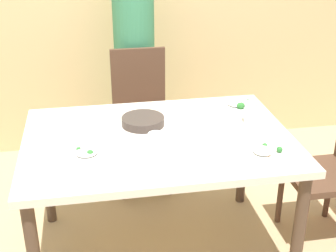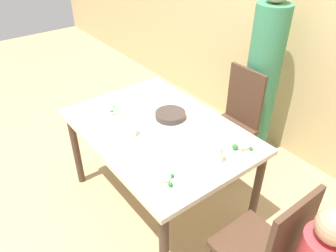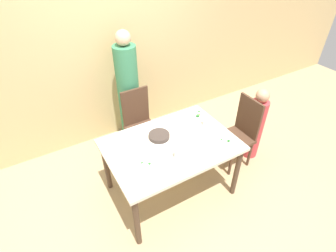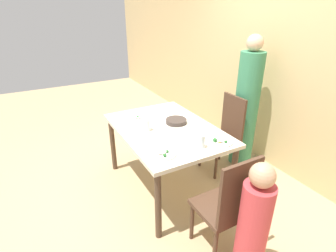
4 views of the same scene
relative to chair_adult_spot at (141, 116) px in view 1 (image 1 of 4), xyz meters
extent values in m
plane|color=tan|center=(-0.01, -0.83, -0.51)|extent=(10.00, 10.00, 0.00)
cube|color=beige|center=(-0.01, -0.83, 0.23)|extent=(1.39, 0.97, 0.04)
cylinder|color=#4C3828|center=(0.63, -1.26, -0.15)|extent=(0.06, 0.06, 0.72)
cylinder|color=#4C3828|center=(-0.64, -0.41, -0.15)|extent=(0.06, 0.06, 0.72)
cylinder|color=#4C3828|center=(0.63, -0.41, -0.15)|extent=(0.06, 0.06, 0.72)
cube|color=#4C3323|center=(0.00, -0.08, -0.09)|extent=(0.40, 0.40, 0.04)
cube|color=#4C3323|center=(0.00, 0.11, 0.20)|extent=(0.38, 0.03, 0.53)
cylinder|color=#4C3323|center=(-0.17, -0.24, -0.31)|extent=(0.04, 0.04, 0.40)
cylinder|color=#4C3323|center=(0.17, -0.24, -0.31)|extent=(0.04, 0.04, 0.40)
cylinder|color=#4C3323|center=(-0.17, 0.09, -0.31)|extent=(0.04, 0.04, 0.40)
cylinder|color=#4C3323|center=(0.17, 0.09, -0.31)|extent=(0.04, 0.04, 0.40)
cube|color=#4C3323|center=(0.96, -0.84, -0.09)|extent=(0.40, 0.40, 0.04)
cylinder|color=#4C3323|center=(0.79, -0.68, -0.31)|extent=(0.04, 0.04, 0.40)
cylinder|color=#4C3323|center=(0.79, -1.01, -0.31)|extent=(0.04, 0.04, 0.40)
cylinder|color=#4C3323|center=(1.12, -0.68, -0.31)|extent=(0.04, 0.04, 0.40)
cylinder|color=#387F56|center=(0.00, 0.31, 0.23)|extent=(0.30, 0.30, 1.48)
cylinder|color=#3D332D|center=(-0.07, -0.68, 0.27)|extent=(0.23, 0.23, 0.05)
cylinder|color=#BC5123|center=(-0.07, -0.68, 0.29)|extent=(0.21, 0.21, 0.01)
cylinder|color=white|center=(-0.39, -1.00, 0.26)|extent=(0.23, 0.23, 0.02)
ellipsoid|color=white|center=(-0.38, -0.99, 0.28)|extent=(0.11, 0.11, 0.02)
sphere|color=#2D702D|center=(-0.42, -0.97, 0.28)|extent=(0.03, 0.03, 0.03)
sphere|color=#2D702D|center=(-0.36, -1.02, 0.28)|extent=(0.03, 0.03, 0.03)
cylinder|color=white|center=(0.48, -1.12, 0.26)|extent=(0.22, 0.22, 0.02)
ellipsoid|color=white|center=(0.45, -1.13, 0.28)|extent=(0.10, 0.10, 0.02)
cone|color=orange|center=(0.45, -1.14, 0.28)|extent=(0.02, 0.02, 0.02)
sphere|color=#2D702D|center=(0.53, -1.14, 0.28)|extent=(0.03, 0.03, 0.03)
sphere|color=#2D702D|center=(0.48, -1.09, 0.28)|extent=(0.03, 0.03, 0.03)
cone|color=orange|center=(0.47, -1.16, 0.28)|extent=(0.02, 0.02, 0.02)
cylinder|color=white|center=(0.53, -0.54, 0.26)|extent=(0.25, 0.25, 0.02)
ellipsoid|color=white|center=(0.52, -0.53, 0.28)|extent=(0.12, 0.12, 0.02)
sphere|color=#2D702D|center=(0.52, -0.59, 0.29)|extent=(0.04, 0.04, 0.04)
sphere|color=#2D702D|center=(0.51, -0.59, 0.29)|extent=(0.04, 0.04, 0.04)
cone|color=orange|center=(0.56, -0.57, 0.28)|extent=(0.02, 0.02, 0.03)
sphere|color=#2D702D|center=(0.59, -0.52, 0.28)|extent=(0.03, 0.03, 0.03)
cylinder|color=silver|center=(-0.05, -1.05, 0.31)|extent=(0.08, 0.08, 0.12)
cylinder|color=silver|center=(0.52, -0.75, 0.31)|extent=(0.07, 0.07, 0.12)
cube|color=white|center=(0.27, -0.44, 0.25)|extent=(0.14, 0.14, 0.01)
cube|color=silver|center=(-0.03, -1.21, 0.25)|extent=(0.18, 0.07, 0.01)
cube|color=silver|center=(-0.20, -0.49, 0.25)|extent=(0.17, 0.09, 0.01)
camera|label=1|loc=(-0.34, -3.00, 1.34)|focal=50.00mm
camera|label=2|loc=(1.60, -1.98, 1.61)|focal=35.00mm
camera|label=3|loc=(-1.12, -2.66, 2.12)|focal=28.00mm
camera|label=4|loc=(2.24, -2.05, 1.46)|focal=28.00mm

